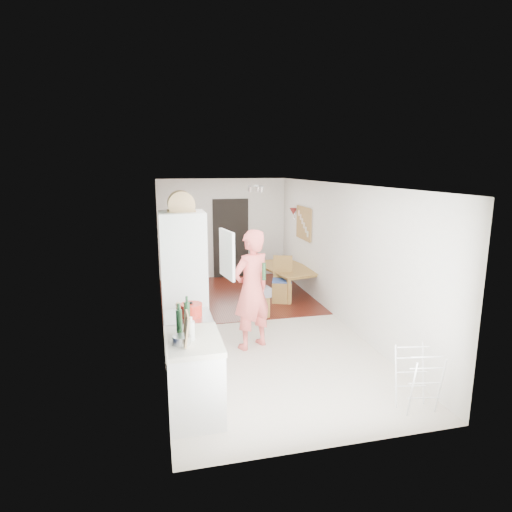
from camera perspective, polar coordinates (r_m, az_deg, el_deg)
name	(u,v)px	position (r m, az deg, el deg)	size (l,w,h in m)	color
room_shell	(254,257)	(7.41, -0.22, -0.15)	(3.20, 7.00, 2.50)	silver
floor	(254,325)	(7.77, -0.21, -9.20)	(3.20, 7.00, 0.01)	beige
wood_floor_overlay	(235,295)	(9.48, -2.76, -5.24)	(3.20, 3.30, 0.01)	#581E11
sage_wall_panel	(162,248)	(5.15, -12.49, 1.00)	(0.02, 3.00, 1.30)	slate
tile_splashback	(166,321)	(4.80, -11.92, -8.44)	(0.02, 1.90, 0.50)	black
doorway_recess	(231,239)	(10.85, -3.37, 2.34)	(0.90, 0.04, 2.00)	black
base_cabinet	(194,379)	(5.11, -8.24, -15.87)	(0.60, 0.90, 0.86)	silver
worktop	(193,341)	(4.91, -8.40, -11.11)	(0.62, 0.92, 0.06)	beige
range_cooker	(189,351)	(5.77, -8.94, -12.36)	(0.60, 0.60, 0.88)	silver
cooker_top	(188,317)	(5.60, -9.09, -8.06)	(0.60, 0.60, 0.04)	#BCBCBF
fridge_housing	(184,283)	(6.52, -9.58, -3.59)	(0.66, 0.66, 2.15)	silver
fridge_door	(227,254)	(6.19, -3.90, 0.24)	(0.56, 0.04, 0.70)	silver
fridge_interior	(204,251)	(6.44, -6.97, 0.64)	(0.02, 0.52, 0.66)	white
pinboard	(304,223)	(9.60, 6.42, 4.36)	(0.03, 0.90, 0.70)	tan
pinboard_frame	(303,223)	(9.60, 6.33, 4.36)	(0.01, 0.94, 0.74)	olive
wall_sconce	(293,211)	(10.18, 4.99, 5.95)	(0.18, 0.18, 0.16)	maroon
person	(252,279)	(6.54, -0.60, -3.10)	(0.81, 0.53, 2.21)	#E95F59
dining_table	(288,282)	(9.64, 4.32, -3.43)	(1.45, 0.80, 0.51)	olive
dining_chair	(282,280)	(8.93, 3.52, -3.18)	(0.40, 0.40, 0.95)	olive
stool	(259,306)	(8.11, 0.35, -6.73)	(0.32, 0.32, 0.42)	olive
grey_drape	(257,291)	(8.01, 0.18, -4.72)	(0.40, 0.40, 0.18)	slate
drying_rack	(418,380)	(5.47, 20.76, -15.25)	(0.38, 0.34, 0.74)	silver
bread_bin	(181,204)	(6.37, -9.97, 6.84)	(0.40, 0.38, 0.21)	tan
red_casserole	(191,310)	(5.54, -8.62, -7.14)	(0.28, 0.28, 0.17)	red
steel_pan	(182,340)	(4.74, -9.88, -10.99)	(0.19, 0.19, 0.10)	#BCBCBF
held_bottle	(264,271)	(6.37, 1.05, -2.07)	(0.06, 0.06, 0.26)	#1C3D20
bottle_a	(179,322)	(4.96, -10.20, -8.70)	(0.07, 0.07, 0.30)	#1C3D20
bottle_b	(187,314)	(5.20, -9.15, -7.66)	(0.07, 0.07, 0.30)	#1C3D20
bottle_c	(191,331)	(4.82, -8.67, -9.82)	(0.09, 0.09, 0.21)	silver
pepper_mill_front	(179,315)	(5.30, -10.28, -7.79)	(0.06, 0.06, 0.22)	tan
pepper_mill_back	(186,314)	(5.35, -9.27, -7.62)	(0.06, 0.06, 0.21)	tan
chopping_boards	(186,329)	(4.70, -9.32, -9.58)	(0.04, 0.25, 0.34)	tan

